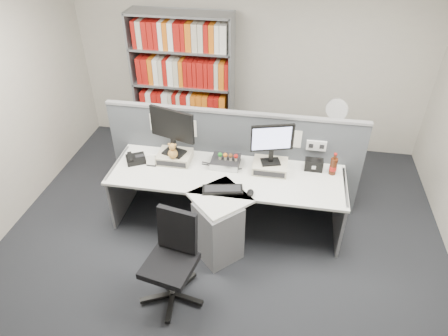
% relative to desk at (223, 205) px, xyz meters
% --- Properties ---
extents(ground, '(5.50, 5.50, 0.00)m').
position_rel_desk_xyz_m(ground, '(0.00, -0.60, -0.46)').
color(ground, '#23252A').
rests_on(ground, ground).
extents(room_shell, '(5.04, 5.54, 2.72)m').
position_rel_desk_xyz_m(room_shell, '(0.00, -0.60, 1.33)').
color(room_shell, beige).
rests_on(room_shell, ground).
extents(partition, '(3.00, 0.08, 1.27)m').
position_rel_desk_xyz_m(partition, '(0.00, 0.65, 0.19)').
color(partition, '#4D5157').
rests_on(partition, ground).
extents(desk, '(2.60, 1.20, 0.72)m').
position_rel_desk_xyz_m(desk, '(0.00, 0.00, 0.00)').
color(desk, white).
rests_on(desk, ground).
extents(monitor_riser_left, '(0.38, 0.31, 0.10)m').
position_rel_desk_xyz_m(monitor_riser_left, '(-0.64, 0.38, 0.31)').
color(monitor_riser_left, beige).
rests_on(monitor_riser_left, desk).
extents(monitor_riser_right, '(0.38, 0.31, 0.10)m').
position_rel_desk_xyz_m(monitor_riser_right, '(0.46, 0.38, 0.31)').
color(monitor_riser_right, beige).
rests_on(monitor_riser_right, desk).
extents(monitor_left, '(0.53, 0.24, 0.55)m').
position_rel_desk_xyz_m(monitor_left, '(-0.64, 0.38, 0.69)').
color(monitor_left, black).
rests_on(monitor_left, monitor_riser_left).
extents(monitor_right, '(0.45, 0.20, 0.47)m').
position_rel_desk_xyz_m(monitor_right, '(0.46, 0.38, 0.65)').
color(monitor_right, black).
rests_on(monitor_right, monitor_riser_right).
extents(desktop_pc, '(0.32, 0.28, 0.08)m').
position_rel_desk_xyz_m(desktop_pc, '(-0.04, 0.40, 0.31)').
color(desktop_pc, black).
rests_on(desktop_pc, desk).
extents(figurines, '(0.23, 0.05, 0.09)m').
position_rel_desk_xyz_m(figurines, '(-0.01, 0.38, 0.40)').
color(figurines, beige).
rests_on(figurines, desktop_pc).
extents(keyboard, '(0.45, 0.24, 0.03)m').
position_rel_desk_xyz_m(keyboard, '(0.01, -0.07, 0.28)').
color(keyboard, black).
rests_on(keyboard, desk).
extents(mouse, '(0.07, 0.12, 0.04)m').
position_rel_desk_xyz_m(mouse, '(0.30, -0.09, 0.29)').
color(mouse, black).
rests_on(mouse, desk).
extents(desk_phone, '(0.28, 0.27, 0.09)m').
position_rel_desk_xyz_m(desk_phone, '(-1.08, 0.29, 0.30)').
color(desk_phone, black).
rests_on(desk_phone, desk).
extents(desk_calendar, '(0.11, 0.08, 0.13)m').
position_rel_desk_xyz_m(desk_calendar, '(-0.87, 0.25, 0.32)').
color(desk_calendar, black).
rests_on(desk_calendar, desk).
extents(plush_toy, '(0.11, 0.11, 0.19)m').
position_rel_desk_xyz_m(plush_toy, '(-0.62, 0.29, 0.44)').
color(plush_toy, '#BA853E').
rests_on(plush_toy, monitor_riser_left).
extents(speaker, '(0.20, 0.11, 0.13)m').
position_rel_desk_xyz_m(speaker, '(0.94, 0.48, 0.33)').
color(speaker, black).
rests_on(speaker, desk).
extents(cola_bottle, '(0.08, 0.08, 0.27)m').
position_rel_desk_xyz_m(cola_bottle, '(1.15, 0.43, 0.36)').
color(cola_bottle, '#3F190A').
rests_on(cola_bottle, desk).
extents(shelving_unit, '(1.41, 0.40, 2.00)m').
position_rel_desk_xyz_m(shelving_unit, '(-0.90, 1.85, 0.52)').
color(shelving_unit, gray).
rests_on(shelving_unit, ground).
extents(filing_cabinet, '(0.45, 0.61, 0.70)m').
position_rel_desk_xyz_m(filing_cabinet, '(1.20, 1.40, -0.11)').
color(filing_cabinet, gray).
rests_on(filing_cabinet, ground).
extents(desk_fan, '(0.27, 0.17, 0.47)m').
position_rel_desk_xyz_m(desk_fan, '(1.20, 1.40, 0.54)').
color(desk_fan, white).
rests_on(desk_fan, filing_cabinet).
extents(office_chair, '(0.62, 0.61, 0.94)m').
position_rel_desk_xyz_m(office_chair, '(-0.33, -0.85, 0.05)').
color(office_chair, silver).
rests_on(office_chair, ground).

